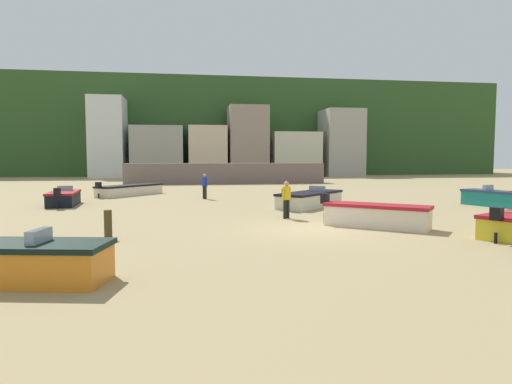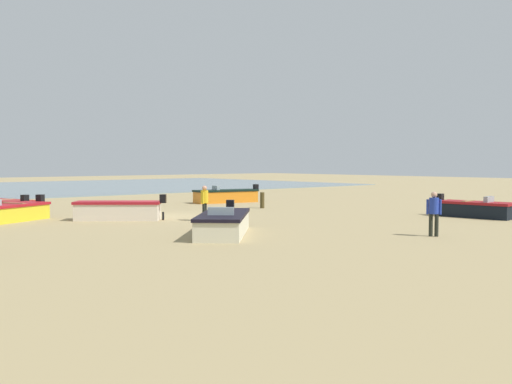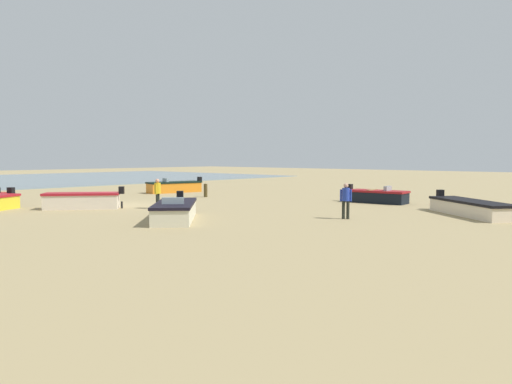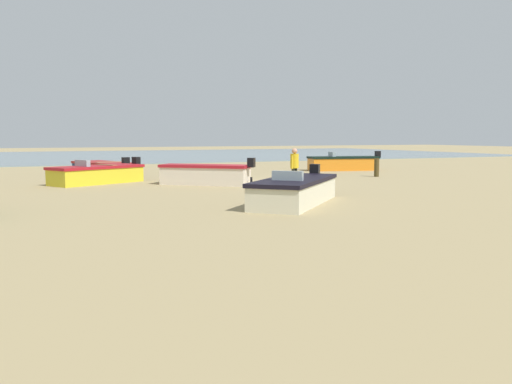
{
  "view_description": "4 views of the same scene",
  "coord_description": "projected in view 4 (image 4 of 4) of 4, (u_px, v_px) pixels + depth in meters",
  "views": [
    {
      "loc": [
        -4.52,
        -15.81,
        2.62
      ],
      "look_at": [
        -0.41,
        10.33,
        0.6
      ],
      "focal_mm": 31.35,
      "sensor_mm": 36.0,
      "label": 1
    },
    {
      "loc": [
        14.99,
        24.27,
        2.69
      ],
      "look_at": [
        -4.7,
        1.37,
        1.11
      ],
      "focal_mm": 40.29,
      "sensor_mm": 36.0,
      "label": 2
    },
    {
      "loc": [
        15.41,
        24.39,
        2.81
      ],
      "look_at": [
        -1.79,
        8.75,
        1.11
      ],
      "focal_mm": 33.88,
      "sensor_mm": 36.0,
      "label": 3
    },
    {
      "loc": [
        9.95,
        22.23,
        2.12
      ],
      "look_at": [
        3.88,
        8.44,
        0.54
      ],
      "focal_mm": 37.77,
      "sensor_mm": 36.0,
      "label": 4
    }
  ],
  "objects": [
    {
      "name": "ground_plane",
      "position": [
        259.0,
        183.0,
        24.45
      ],
      "size": [
        160.0,
        160.0,
        0.0
      ],
      "primitive_type": "plane",
      "color": "#9F8A5E"
    },
    {
      "name": "tidal_water",
      "position": [
        121.0,
        156.0,
        57.21
      ],
      "size": [
        80.0,
        36.0,
        0.06
      ],
      "primitive_type": "cube",
      "color": "gray",
      "rests_on": "ground"
    },
    {
      "name": "boat_cream_1",
      "position": [
        295.0,
        191.0,
        16.82
      ],
      "size": [
        4.51,
        4.6,
        1.12
      ],
      "rotation": [
        0.0,
        0.0,
        5.52
      ],
      "color": "beige",
      "rests_on": "ground"
    },
    {
      "name": "boat_cream_2",
      "position": [
        206.0,
        175.0,
        23.31
      ],
      "size": [
        3.78,
        3.42,
        1.2
      ],
      "rotation": [
        0.0,
        0.0,
        4.02
      ],
      "color": "beige",
      "rests_on": "ground"
    },
    {
      "name": "boat_orange_3",
      "position": [
        343.0,
        163.0,
        33.07
      ],
      "size": [
        4.64,
        2.18,
        1.18
      ],
      "rotation": [
        0.0,
        0.0,
        4.51
      ],
      "color": "orange",
      "rests_on": "ground"
    },
    {
      "name": "boat_yellow_5",
      "position": [
        97.0,
        174.0,
        23.97
      ],
      "size": [
        4.44,
        3.37,
        1.12
      ],
      "rotation": [
        0.0,
        0.0,
        5.21
      ],
      "color": "gold",
      "rests_on": "ground"
    },
    {
      "name": "boat_navy_7",
      "position": [
        104.0,
        169.0,
        28.77
      ],
      "size": [
        3.03,
        4.89,
        1.05
      ],
      "rotation": [
        0.0,
        0.0,
        3.46
      ],
      "color": "navy",
      "rests_on": "ground"
    },
    {
      "name": "mooring_post_mid_beach",
      "position": [
        377.0,
        168.0,
        27.95
      ],
      "size": [
        0.25,
        0.25,
        0.93
      ],
      "primitive_type": "cylinder",
      "color": "#44381B",
      "rests_on": "ground"
    },
    {
      "name": "beach_walker_distant",
      "position": [
        294.0,
        165.0,
        21.74
      ],
      "size": [
        0.48,
        0.47,
        1.62
      ],
      "rotation": [
        0.0,
        0.0,
        3.77
      ],
      "color": "black",
      "rests_on": "ground"
    }
  ]
}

